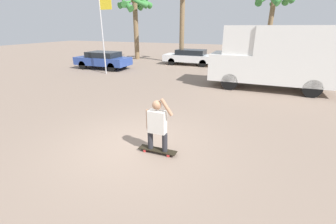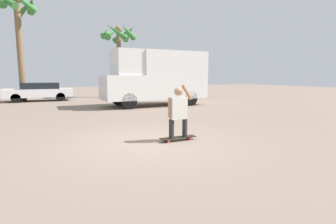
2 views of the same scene
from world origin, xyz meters
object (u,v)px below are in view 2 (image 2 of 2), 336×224
object	(u,v)px
skateboard	(178,138)
person_skateboarder	(178,109)
parked_car_white	(39,91)
palm_tree_near_van	(119,39)
palm_tree_center_background	(17,16)
camper_van	(157,76)

from	to	relation	value
skateboard	person_skateboarder	world-z (taller)	person_skateboarder
parked_car_white	palm_tree_near_van	size ratio (longest dim) A/B	0.75
skateboard	palm_tree_near_van	world-z (taller)	palm_tree_near_van
person_skateboarder	parked_car_white	distance (m)	15.04
parked_car_white	person_skateboarder	bearing A→B (deg)	-76.84
skateboard	palm_tree_center_background	distance (m)	17.03
parked_car_white	palm_tree_center_background	bearing A→B (deg)	145.53
skateboard	camper_van	size ratio (longest dim) A/B	0.17
person_skateboarder	skateboard	bearing A→B (deg)	0.00
camper_van	palm_tree_center_background	bearing A→B (deg)	136.67
person_skateboarder	palm_tree_near_van	distance (m)	16.23
skateboard	palm_tree_near_van	xyz separation A→B (m)	(2.74, 15.50, 4.75)
skateboard	palm_tree_near_van	size ratio (longest dim) A/B	0.17
skateboard	palm_tree_center_background	size ratio (longest dim) A/B	0.14
skateboard	palm_tree_center_background	xyz separation A→B (m)	(-4.49, 15.37, 5.80)
camper_van	parked_car_white	size ratio (longest dim) A/B	1.38
camper_van	parked_car_white	xyz separation A→B (m)	(-6.42, 6.33, -1.05)
parked_car_white	palm_tree_center_background	world-z (taller)	palm_tree_center_background
person_skateboarder	palm_tree_near_van	xyz separation A→B (m)	(2.74, 15.50, 3.97)
person_skateboarder	camper_van	world-z (taller)	camper_van
skateboard	parked_car_white	world-z (taller)	parked_car_white
palm_tree_center_background	parked_car_white	bearing A→B (deg)	-34.47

